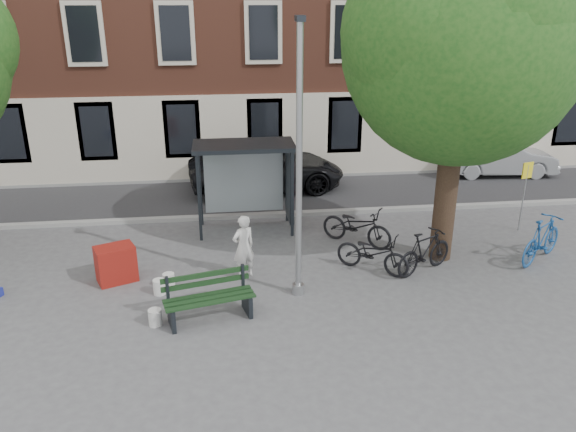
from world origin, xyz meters
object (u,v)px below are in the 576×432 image
Objects in this scene: bike_c at (373,253)px; car_silver at (499,157)px; painter at (244,247)px; bike_a at (357,226)px; bus_shelter at (258,166)px; car_dark at (267,168)px; red_stand at (116,264)px; bike_d at (425,252)px; bike_b at (542,239)px; notice_sign at (526,181)px; bench at (209,300)px; lamppost at (299,179)px.

bike_c is 0.45× the size of car_silver.
bike_a is at bearing 179.11° from painter.
bus_shelter is 3.88m from car_dark.
red_stand is (-3.07, 0.17, -0.36)m from painter.
bike_d is (1.26, -0.20, 0.05)m from bike_c.
bus_shelter is 4.92m from red_stand.
bike_b is 1.05× the size of bike_c.
bike_b is 2.27m from notice_sign.
notice_sign is at bearing -49.70° from bike_b.
painter reaches higher than bike_a.
notice_sign is at bearing -46.06° from bike_a.
bus_shelter is at bearing 60.39° from bench.
lamppost is at bearing 8.84° from bench.
painter is 0.29× the size of car_dark.
bus_shelter is 5.35m from bench.
car_dark reaches higher than bike_b.
lamppost is at bearing 137.60° from car_silver.
lamppost reaches higher than bus_shelter.
car_silver is (11.04, 9.24, 0.24)m from bench.
bike_d is at bearing -159.76° from car_dark.
bike_a is 1.68m from bike_c.
notice_sign is at bearing 23.09° from lamppost.
bench is at bearing 162.09° from car_dark.
red_stand is at bearing 172.57° from notice_sign.
lamppost reaches higher than bike_c.
bike_b is (4.50, -1.61, 0.06)m from bike_a.
lamppost is 12.49m from car_silver.
painter is at bearing 52.10° from bench.
car_silver is at bearing -171.47° from painter.
bike_a reaches higher than bike_c.
bike_c is 1.28m from bike_d.
car_dark is at bearing 8.36° from bike_b.
bike_d is at bearing -62.02° from bike_c.
lamppost is 1.45× the size of car_silver.
painter is 2.05m from bench.
lamppost reaches higher than bench.
bus_shelter reaches higher than bike_b.
bike_d reaches higher than bike_a.
notice_sign is at bearing 9.39° from bench.
lamppost is 3.03× the size of bike_b.
bike_c is (3.20, -0.08, -0.30)m from painter.
lamppost is 2.93× the size of notice_sign.
bike_b reaches higher than bike_a.
car_dark is (1.14, 6.76, -0.04)m from painter.
notice_sign reaches higher than bench.
notice_sign is (5.00, 0.39, 1.00)m from bike_a.
painter is 3.22m from bike_c.
lamppost reaches higher than bike_a.
painter is at bearing 57.97° from bike_d.
car_dark reaches higher than bike_c.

